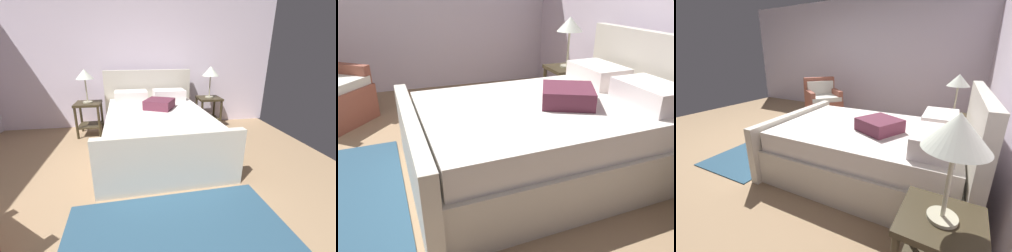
{
  "view_description": "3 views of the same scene",
  "coord_description": "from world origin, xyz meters",
  "views": [
    {
      "loc": [
        -0.11,
        -1.28,
        1.48
      ],
      "look_at": [
        0.32,
        1.49,
        0.49
      ],
      "focal_mm": 23.14,
      "sensor_mm": 36.0,
      "label": 1
    },
    {
      "loc": [
        2.39,
        0.71,
        1.5
      ],
      "look_at": [
        0.21,
        1.46,
        0.47
      ],
      "focal_mm": 34.09,
      "sensor_mm": 36.0,
      "label": 2
    },
    {
      "loc": [
        2.39,
        2.74,
        1.45
      ],
      "look_at": [
        0.45,
        1.63,
        0.68
      ],
      "focal_mm": 22.83,
      "sensor_mm": 36.0,
      "label": 3
    }
  ],
  "objects": [
    {
      "name": "nightstand_left",
      "position": [
        -0.94,
        2.64,
        0.4
      ],
      "size": [
        0.44,
        0.44,
        0.6
      ],
      "color": "#362D1C",
      "rests_on": "ground"
    },
    {
      "name": "bed",
      "position": [
        0.19,
        1.88,
        0.34
      ],
      "size": [
        1.72,
        2.31,
        1.13
      ],
      "color": "beige",
      "rests_on": "ground"
    },
    {
      "name": "table_lamp_left",
      "position": [
        -0.94,
        2.64,
        1.07
      ],
      "size": [
        0.3,
        0.3,
        0.57
      ],
      "color": "#B7B293",
      "rests_on": "nightstand_left"
    }
  ]
}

